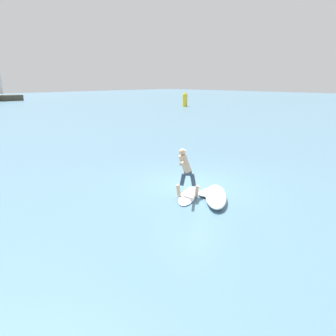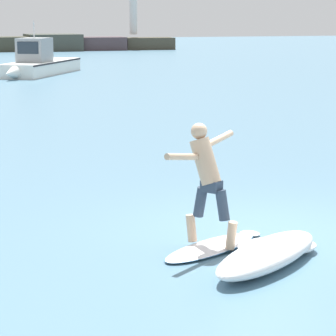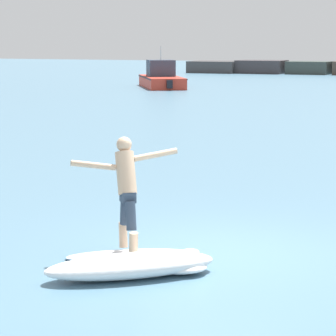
# 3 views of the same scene
# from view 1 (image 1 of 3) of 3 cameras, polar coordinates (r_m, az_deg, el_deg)

# --- Properties ---
(ground_plane) EXTENTS (200.00, 200.00, 0.00)m
(ground_plane) POSITION_cam_1_polar(r_m,az_deg,el_deg) (13.14, 4.40, -3.11)
(ground_plane) COLOR slate
(surfboard) EXTENTS (1.96, 1.51, 0.20)m
(surfboard) POSITION_cam_1_polar(r_m,az_deg,el_deg) (11.90, 3.46, -4.92)
(surfboard) COLOR white
(surfboard) RESTS_ON ground
(surfer) EXTENTS (1.34, 1.06, 1.73)m
(surfer) POSITION_cam_1_polar(r_m,az_deg,el_deg) (11.55, 3.08, -0.07)
(surfer) COLOR tan
(surfer) RESTS_ON surfboard
(channel_marker_buoy) EXTENTS (0.73, 0.73, 2.34)m
(channel_marker_buoy) POSITION_cam_1_polar(r_m,az_deg,el_deg) (52.65, 3.00, 11.82)
(channel_marker_buoy) COLOR yellow
(channel_marker_buoy) RESTS_ON ground
(wave_foam_at_tail) EXTENTS (2.31, 2.04, 0.32)m
(wave_foam_at_tail) POSITION_cam_1_polar(r_m,az_deg,el_deg) (11.61, 8.35, -4.89)
(wave_foam_at_tail) COLOR white
(wave_foam_at_tail) RESTS_ON ground
(wave_foam_at_nose) EXTENTS (1.18, 0.83, 0.20)m
(wave_foam_at_nose) POSITION_cam_1_polar(r_m,az_deg,el_deg) (12.19, 7.53, -4.20)
(wave_foam_at_nose) COLOR white
(wave_foam_at_nose) RESTS_ON ground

